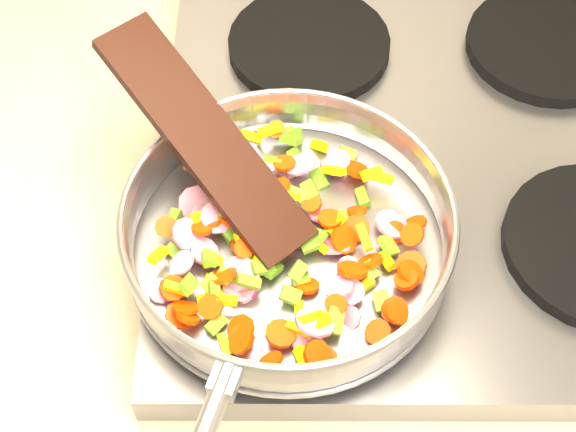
{
  "coord_description": "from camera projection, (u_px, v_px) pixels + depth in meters",
  "views": [
    {
      "loc": [
        -0.86,
        1.1,
        1.6
      ],
      "look_at": [
        -0.86,
        1.52,
        1.01
      ],
      "focal_mm": 50.0,
      "sensor_mm": 36.0,
      "label": 1
    }
  ],
  "objects": [
    {
      "name": "cooktop",
      "position": [
        437.0,
        152.0,
        0.88
      ],
      "size": [
        0.6,
        0.6,
        0.04
      ],
      "primitive_type": "cube",
      "color": "#939399",
      "rests_on": "counter_top"
    },
    {
      "name": "grate_fl",
      "position": [
        313.0,
        244.0,
        0.78
      ],
      "size": [
        0.19,
        0.19,
        0.02
      ],
      "primitive_type": "cylinder",
      "color": "black",
      "rests_on": "cooktop"
    },
    {
      "name": "grate_bl",
      "position": [
        309.0,
        44.0,
        0.94
      ],
      "size": [
        0.19,
        0.19,
        0.02
      ],
      "primitive_type": "cylinder",
      "color": "black",
      "rests_on": "cooktop"
    },
    {
      "name": "grate_br",
      "position": [
        548.0,
        45.0,
        0.94
      ],
      "size": [
        0.19,
        0.19,
        0.02
      ],
      "primitive_type": "cylinder",
      "color": "black",
      "rests_on": "cooktop"
    },
    {
      "name": "saute_pan",
      "position": [
        287.0,
        231.0,
        0.74
      ],
      "size": [
        0.35,
        0.5,
        0.06
      ],
      "rotation": [
        0.0,
        0.0,
        -0.31
      ],
      "color": "#9E9EA5",
      "rests_on": "grate_fl"
    },
    {
      "name": "vegetable_heap",
      "position": [
        282.0,
        243.0,
        0.75
      ],
      "size": [
        0.27,
        0.29,
        0.05
      ],
      "color": "yellow",
      "rests_on": "saute_pan"
    },
    {
      "name": "wooden_spatula",
      "position": [
        204.0,
        138.0,
        0.75
      ],
      "size": [
        0.22,
        0.23,
        0.11
      ],
      "primitive_type": "cube",
      "rotation": [
        0.0,
        -0.37,
        2.29
      ],
      "color": "black",
      "rests_on": "saute_pan"
    }
  ]
}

